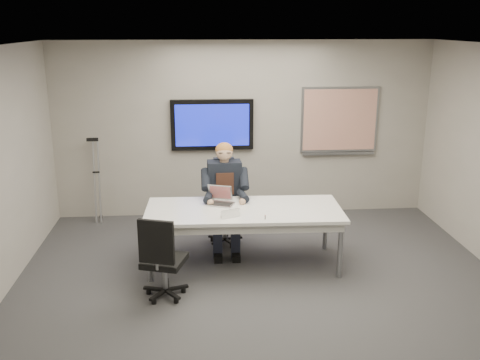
{
  "coord_description": "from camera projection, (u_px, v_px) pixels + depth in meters",
  "views": [
    {
      "loc": [
        -0.72,
        -5.39,
        3.04
      ],
      "look_at": [
        -0.2,
        1.13,
        1.12
      ],
      "focal_mm": 40.0,
      "sensor_mm": 36.0,
      "label": 1
    }
  ],
  "objects": [
    {
      "name": "whiteboard",
      "position": [
        339.0,
        121.0,
        8.59
      ],
      "size": [
        1.25,
        0.08,
        1.1
      ],
      "color": "gray",
      "rests_on": "wall_back"
    },
    {
      "name": "wall_back",
      "position": [
        243.0,
        130.0,
        8.54
      ],
      "size": [
        6.0,
        0.02,
        2.8
      ],
      "primitive_type": "cube",
      "color": "#9D988E",
      "rests_on": "ground"
    },
    {
      "name": "laptop",
      "position": [
        221.0,
        199.0,
        7.0
      ],
      "size": [
        0.38,
        0.4,
        0.23
      ],
      "rotation": [
        0.0,
        0.0,
        -0.34
      ],
      "color": "#B0B0B2",
      "rests_on": "conference_table"
    },
    {
      "name": "wall_front",
      "position": [
        341.0,
        349.0,
        2.8
      ],
      "size": [
        6.0,
        0.02,
        2.8
      ],
      "primitive_type": "cube",
      "color": "#9D988E",
      "rests_on": "ground"
    },
    {
      "name": "name_tent",
      "position": [
        230.0,
        213.0,
        6.5
      ],
      "size": [
        0.26,
        0.16,
        0.1
      ],
      "primitive_type": null,
      "rotation": [
        0.0,
        0.0,
        0.38
      ],
      "color": "white",
      "rests_on": "conference_table"
    },
    {
      "name": "ceiling",
      "position": [
        270.0,
        49.0,
        5.27
      ],
      "size": [
        6.0,
        6.0,
        0.02
      ],
      "primitive_type": "cube",
      "color": "silver",
      "rests_on": "wall_back"
    },
    {
      "name": "crutch",
      "position": [
        97.0,
        178.0,
        8.38
      ],
      "size": [
        0.22,
        0.52,
        1.44
      ],
      "primitive_type": null,
      "rotation": [
        -0.16,
        0.0,
        -0.05
      ],
      "color": "#B3B5BB",
      "rests_on": "ground"
    },
    {
      "name": "office_chair_near",
      "position": [
        163.0,
        273.0,
        6.07
      ],
      "size": [
        0.61,
        0.61,
        1.01
      ],
      "rotation": [
        0.0,
        0.0,
        2.83
      ],
      "color": "black",
      "rests_on": "ground"
    },
    {
      "name": "tv_display",
      "position": [
        212.0,
        125.0,
        8.42
      ],
      "size": [
        1.3,
        0.09,
        0.8
      ],
      "color": "black",
      "rests_on": "wall_back"
    },
    {
      "name": "pen",
      "position": [
        265.0,
        217.0,
        6.5
      ],
      "size": [
        0.03,
        0.13,
        0.01
      ],
      "primitive_type": "cylinder",
      "rotation": [
        0.0,
        1.57,
        1.44
      ],
      "color": "black",
      "rests_on": "conference_table"
    },
    {
      "name": "floor",
      "position": [
        266.0,
        302.0,
        6.06
      ],
      "size": [
        6.0,
        6.0,
        0.02
      ],
      "primitive_type": "cube",
      "color": "#363538",
      "rests_on": "ground"
    },
    {
      "name": "conference_table",
      "position": [
        244.0,
        215.0,
        6.83
      ],
      "size": [
        2.52,
        1.11,
        0.77
      ],
      "rotation": [
        0.0,
        0.0,
        -0.03
      ],
      "color": "white",
      "rests_on": "ground"
    },
    {
      "name": "seated_person",
      "position": [
        225.0,
        209.0,
        7.31
      ],
      "size": [
        0.47,
        0.81,
        1.49
      ],
      "rotation": [
        0.0,
        0.0,
        0.05
      ],
      "color": "#202436",
      "rests_on": "office_chair_far"
    },
    {
      "name": "office_chair_far",
      "position": [
        224.0,
        223.0,
        7.64
      ],
      "size": [
        0.52,
        0.52,
        0.95
      ],
      "rotation": [
        0.0,
        0.0,
        0.15
      ],
      "color": "black",
      "rests_on": "ground"
    }
  ]
}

